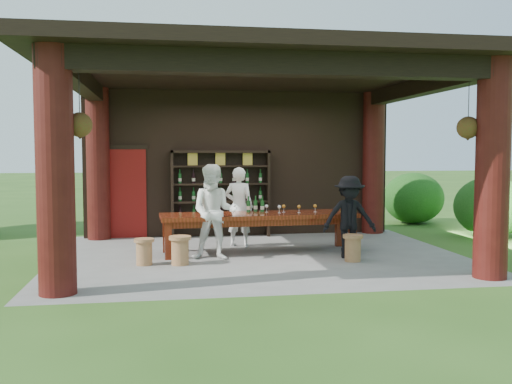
{
  "coord_description": "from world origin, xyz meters",
  "views": [
    {
      "loc": [
        -1.72,
        -10.28,
        1.91
      ],
      "look_at": [
        0.0,
        0.4,
        1.15
      ],
      "focal_mm": 40.0,
      "sensor_mm": 36.0,
      "label": 1
    }
  ],
  "objects": [
    {
      "name": "table_bottles",
      "position": [
        0.02,
        0.6,
        0.9
      ],
      "size": [
        0.35,
        0.17,
        0.31
      ],
      "color": "#194C1E",
      "rests_on": "tasting_table"
    },
    {
      "name": "host",
      "position": [
        -0.24,
        1.08,
        0.81
      ],
      "size": [
        0.69,
        0.58,
        1.61
      ],
      "primitive_type": "imported",
      "rotation": [
        0.0,
        0.0,
        2.74
      ],
      "color": "white",
      "rests_on": "ground"
    },
    {
      "name": "guest_woman",
      "position": [
        -0.85,
        -0.23,
        0.85
      ],
      "size": [
        0.93,
        0.79,
        1.69
      ],
      "primitive_type": "imported",
      "rotation": [
        0.0,
        0.0,
        -0.19
      ],
      "color": "white",
      "rests_on": "ground"
    },
    {
      "name": "ground",
      "position": [
        0.0,
        0.0,
        0.0
      ],
      "size": [
        90.0,
        90.0,
        0.0
      ],
      "primitive_type": "plane",
      "color": "#2D5119",
      "rests_on": "ground"
    },
    {
      "name": "table_glasses",
      "position": [
        0.64,
        0.38,
        0.82
      ],
      "size": [
        1.01,
        0.26,
        0.15
      ],
      "color": "silver",
      "rests_on": "tasting_table"
    },
    {
      "name": "stool_near_left",
      "position": [
        -1.47,
        -0.64,
        0.26
      ],
      "size": [
        0.37,
        0.37,
        0.49
      ],
      "rotation": [
        0.0,
        0.0,
        -0.09
      ],
      "color": "#93613A",
      "rests_on": "ground"
    },
    {
      "name": "guest_man",
      "position": [
        1.57,
        -0.47,
        0.74
      ],
      "size": [
        1.01,
        0.65,
        1.48
      ],
      "primitive_type": "imported",
      "rotation": [
        0.0,
        0.0,
        -0.1
      ],
      "color": "black",
      "rests_on": "ground"
    },
    {
      "name": "stool_far_left",
      "position": [
        -2.07,
        -0.57,
        0.24
      ],
      "size": [
        0.34,
        0.34,
        0.45
      ],
      "rotation": [
        0.0,
        0.0,
        -0.23
      ],
      "color": "#93613A",
      "rests_on": "ground"
    },
    {
      "name": "wine_shelf",
      "position": [
        -0.48,
        2.45,
        0.98
      ],
      "size": [
        2.21,
        0.34,
        1.95
      ],
      "color": "black",
      "rests_on": "ground"
    },
    {
      "name": "shrubs",
      "position": [
        1.04,
        1.43,
        0.55
      ],
      "size": [
        16.35,
        8.2,
        1.36
      ],
      "color": "#194C14",
      "rests_on": "ground"
    },
    {
      "name": "napkin_basket",
      "position": [
        -0.89,
        0.29,
        0.82
      ],
      "size": [
        0.27,
        0.19,
        0.14
      ],
      "primitive_type": "cube",
      "rotation": [
        0.0,
        0.0,
        0.05
      ],
      "color": "#BF6672",
      "rests_on": "tasting_table"
    },
    {
      "name": "trees",
      "position": [
        3.47,
        1.82,
        3.37
      ],
      "size": [
        21.11,
        8.74,
        4.8
      ],
      "color": "#3F2819",
      "rests_on": "ground"
    },
    {
      "name": "tasting_table",
      "position": [
        0.05,
        0.33,
        0.64
      ],
      "size": [
        3.76,
        1.14,
        0.75
      ],
      "rotation": [
        0.0,
        0.0,
        0.05
      ],
      "color": "#521C0B",
      "rests_on": "ground"
    },
    {
      "name": "pavilion",
      "position": [
        -0.01,
        0.43,
        2.13
      ],
      "size": [
        7.5,
        6.0,
        3.6
      ],
      "color": "slate",
      "rests_on": "ground"
    },
    {
      "name": "stool_near_right",
      "position": [
        1.52,
        -0.81,
        0.25
      ],
      "size": [
        0.36,
        0.36,
        0.47
      ],
      "rotation": [
        0.0,
        0.0,
        -0.06
      ],
      "color": "#93613A",
      "rests_on": "ground"
    }
  ]
}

